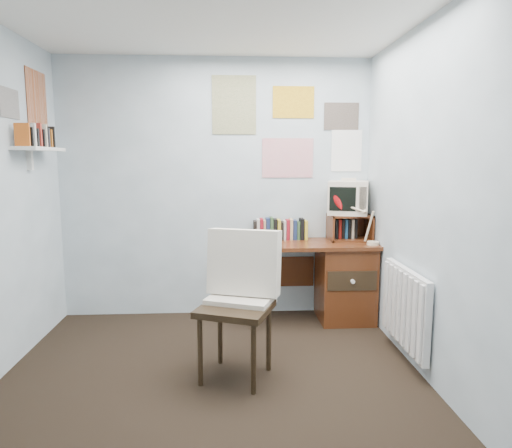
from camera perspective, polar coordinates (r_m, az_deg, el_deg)
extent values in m
plane|color=black|center=(3.13, -5.66, -21.42)|extent=(3.50, 3.50, 0.00)
cube|color=silver|center=(4.48, -5.00, 4.38)|extent=(3.00, 0.02, 2.50)
cube|color=silver|center=(3.06, 23.33, 2.03)|extent=(0.02, 3.50, 2.50)
cube|color=#522712|center=(4.34, 6.96, -2.53)|extent=(1.20, 0.55, 0.03)
cube|color=#522712|center=(4.49, 11.05, -7.22)|extent=(0.50, 0.50, 0.72)
cylinder|color=#522712|center=(4.13, -0.28, -8.42)|extent=(0.04, 0.04, 0.72)
cylinder|color=#522712|center=(4.59, -0.60, -6.75)|extent=(0.04, 0.04, 0.72)
cube|color=#522712|center=(4.62, 3.25, -5.95)|extent=(0.64, 0.02, 0.30)
cube|color=black|center=(3.23, -2.60, -10.53)|extent=(0.66, 0.65, 1.01)
cube|color=#A90B0F|center=(4.29, 14.49, 0.12)|extent=(0.33, 0.30, 0.40)
cube|color=#522712|center=(4.51, 11.61, -0.39)|extent=(0.40, 0.30, 0.25)
cube|color=beige|center=(4.49, 11.47, 3.43)|extent=(0.45, 0.44, 0.35)
cube|color=#522712|center=(4.46, 3.53, -0.53)|extent=(0.60, 0.14, 0.22)
cube|color=white|center=(3.70, 18.19, -9.90)|extent=(0.09, 0.80, 0.60)
cube|color=white|center=(4.11, -25.46, 8.46)|extent=(0.20, 0.62, 0.24)
cube|color=white|center=(4.51, 4.03, 12.05)|extent=(1.20, 0.01, 0.90)
cube|color=white|center=(4.17, -27.02, 13.59)|extent=(0.01, 0.70, 0.60)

